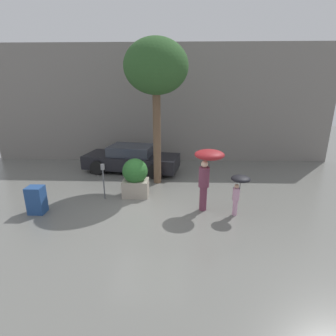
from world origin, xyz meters
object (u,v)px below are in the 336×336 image
at_px(planter_box, 135,177).
at_px(parking_meter, 103,174).
at_px(newspaper_box, 36,200).
at_px(person_adult, 208,165).
at_px(person_child, 239,185).
at_px(parked_car_near, 132,159).
at_px(street_tree, 156,69).

relative_size(planter_box, parking_meter, 1.09).
distance_m(planter_box, newspaper_box, 3.34).
xyz_separation_m(person_adult, person_child, (0.95, -0.38, -0.54)).
relative_size(person_child, parking_meter, 1.01).
height_order(planter_box, parked_car_near, planter_box).
bearing_deg(planter_box, newspaper_box, -153.46).
distance_m(person_adult, street_tree, 4.31).
xyz_separation_m(parked_car_near, parking_meter, (-0.46, -3.28, 0.35)).
xyz_separation_m(person_adult, parked_car_near, (-3.14, 4.03, -0.97)).
height_order(street_tree, newspaper_box, street_tree).
xyz_separation_m(street_tree, parking_meter, (-1.81, -1.76, -3.62)).
bearing_deg(newspaper_box, street_tree, 38.63).
xyz_separation_m(planter_box, parked_car_near, (-0.64, 2.98, -0.15)).
distance_m(person_child, newspaper_box, 6.45).
height_order(person_child, parked_car_near, person_child).
xyz_separation_m(planter_box, parking_meter, (-1.10, -0.30, 0.20)).
xyz_separation_m(planter_box, person_adult, (2.50, -1.06, 0.82)).
height_order(person_adult, street_tree, street_tree).
bearing_deg(parked_car_near, parking_meter, -177.64).
distance_m(planter_box, person_child, 3.75).
bearing_deg(parked_car_near, person_child, -126.83).
bearing_deg(newspaper_box, person_adult, 4.49).
height_order(person_adult, person_child, person_adult).
relative_size(planter_box, parked_car_near, 0.31).
bearing_deg(person_adult, parked_car_near, 108.58).
bearing_deg(street_tree, planter_box, -115.89).
distance_m(parked_car_near, newspaper_box, 5.04).
bearing_deg(person_child, street_tree, 149.02).
relative_size(parked_car_near, newspaper_box, 5.19).
bearing_deg(parking_meter, planter_box, 15.19).
relative_size(person_adult, person_child, 1.53).
bearing_deg(planter_box, person_adult, -22.91).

